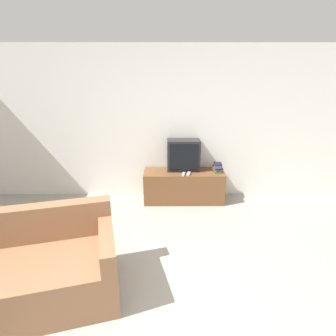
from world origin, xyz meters
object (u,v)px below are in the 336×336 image
at_px(tv_stand, 184,186).
at_px(remote_secondary, 189,174).
at_px(book_stack, 218,167).
at_px(remote_on_stand, 183,174).
at_px(television, 183,155).
at_px(couch, 1,278).

distance_m(tv_stand, remote_secondary, 0.32).
xyz_separation_m(book_stack, remote_on_stand, (-0.60, -0.15, -0.06)).
distance_m(television, couch, 3.03).
distance_m(couch, remote_secondary, 2.88).
height_order(remote_on_stand, remote_secondary, same).
relative_size(couch, remote_on_stand, 14.78).
relative_size(book_stack, remote_on_stand, 1.46).
height_order(couch, book_stack, couch).
distance_m(tv_stand, remote_on_stand, 0.32).
bearing_deg(remote_on_stand, remote_secondary, 14.17).
bearing_deg(book_stack, couch, -137.60).
distance_m(couch, remote_on_stand, 2.80).
relative_size(television, remote_on_stand, 3.62).
distance_m(book_stack, remote_on_stand, 0.62).
relative_size(tv_stand, book_stack, 6.11).
bearing_deg(couch, television, 36.94).
xyz_separation_m(television, couch, (-1.86, -2.33, -0.51)).
distance_m(television, remote_secondary, 0.35).
distance_m(tv_stand, television, 0.55).
relative_size(tv_stand, television, 2.46).
bearing_deg(tv_stand, remote_secondary, -61.41).
relative_size(television, remote_secondary, 3.45).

